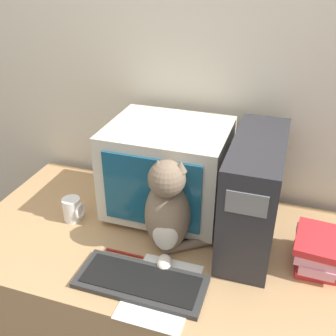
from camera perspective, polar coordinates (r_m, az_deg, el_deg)
The scene contains 10 objects.
wall_back at distance 1.67m, azimuth 3.58°, elevation 12.52°, with size 7.00×0.05×2.50m.
desk at distance 1.77m, azimuth -1.37°, elevation -19.79°, with size 1.45×0.77×0.78m.
crt_monitor at distance 1.54m, azimuth -0.04°, elevation -0.26°, with size 0.45×0.38×0.38m.
computer_tower at distance 1.41m, azimuth 12.29°, elevation -3.61°, with size 0.17×0.48×0.40m.
keyboard at distance 1.33m, azimuth -3.96°, elevation -16.14°, with size 0.42×0.17×0.02m.
cat at distance 1.37m, azimuth -0.00°, elevation -6.20°, with size 0.27×0.28×0.37m.
book_stack at distance 1.45m, azimuth 20.88°, elevation -11.08°, with size 0.17×0.21×0.12m.
pen at distance 1.44m, azimuth -6.33°, elevation -12.18°, with size 0.14×0.01×0.01m.
paper_sheet at distance 1.31m, azimuth -1.03°, elevation -17.37°, with size 0.21×0.30×0.00m.
mug at distance 1.61m, azimuth -13.64°, elevation -5.87°, with size 0.08×0.07×0.10m.
Camera 1 is at (0.40, -0.71, 1.73)m, focal length 42.00 mm.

